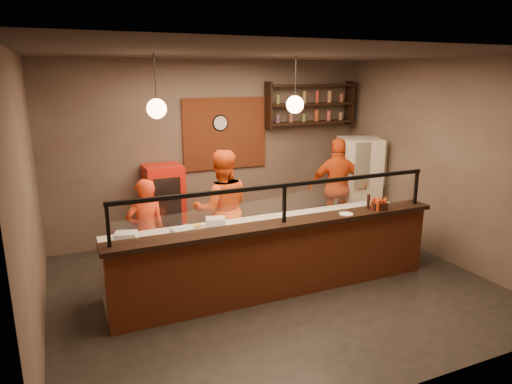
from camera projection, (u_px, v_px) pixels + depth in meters
name	position (u px, v px, depth m)	size (l,w,h in m)	color
floor	(273.00, 286.00, 6.56)	(6.00, 6.00, 0.00)	black
ceiling	(276.00, 54.00, 5.76)	(6.00, 6.00, 0.00)	#372F2A
wall_back	(215.00, 150.00, 8.37)	(6.00, 6.00, 0.00)	#6A5A4E
wall_left	(28.00, 202.00, 4.99)	(5.00, 5.00, 0.00)	#6A5A4E
wall_right	(442.00, 161.00, 7.33)	(5.00, 5.00, 0.00)	#6A5A4E
wall_front	(401.00, 236.00, 3.94)	(6.00, 6.00, 0.00)	#6A5A4E
brick_patch	(225.00, 134.00, 8.35)	(1.60, 0.04, 1.30)	#964120
service_counter	(283.00, 261.00, 6.17)	(4.60, 0.25, 1.00)	#964120
counter_ledge	(284.00, 224.00, 6.04)	(4.70, 0.37, 0.06)	black
worktop_cabinet	(268.00, 254.00, 6.63)	(4.60, 0.75, 0.85)	gray
worktop	(268.00, 224.00, 6.52)	(4.60, 0.75, 0.05)	silver
sneeze_guard	(284.00, 199.00, 5.95)	(4.50, 0.05, 0.52)	white
wall_shelving	(311.00, 104.00, 8.76)	(1.84, 0.28, 0.85)	black
wall_clock	(220.00, 123.00, 8.25)	(0.30, 0.30, 0.04)	black
pendant_left	(157.00, 109.00, 5.51)	(0.24, 0.24, 0.77)	black
pendant_right	(295.00, 104.00, 6.25)	(0.24, 0.24, 0.77)	black
cook_left	(146.00, 231.00, 6.52)	(0.56, 0.37, 1.55)	red
cook_mid	(222.00, 209.00, 7.04)	(0.90, 0.70, 1.86)	#EA5316
cook_right	(338.00, 187.00, 8.46)	(1.07, 0.45, 1.83)	#EC5216
fridge	(358.00, 184.00, 8.79)	(0.75, 0.70, 1.79)	silver
red_cooler	(165.00, 207.00, 7.87)	(0.63, 0.58, 1.47)	red
pizza_dough	(281.00, 222.00, 6.53)	(0.49, 0.49, 0.01)	beige
prep_tub_a	(126.00, 238.00, 5.72)	(0.27, 0.21, 0.13)	white
prep_tub_b	(216.00, 223.00, 6.30)	(0.27, 0.21, 0.13)	silver
prep_tub_c	(183.00, 233.00, 5.87)	(0.27, 0.22, 0.14)	silver
rolling_pin	(190.00, 227.00, 6.23)	(0.06, 0.06, 0.33)	gold
condiment_caddy	(379.00, 206.00, 6.57)	(0.20, 0.15, 0.11)	black
pepper_mill	(368.00, 202.00, 6.59)	(0.05, 0.05, 0.21)	black
small_plate	(346.00, 214.00, 6.35)	(0.19, 0.19, 0.01)	silver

